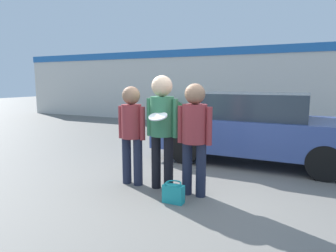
{
  "coord_description": "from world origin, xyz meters",
  "views": [
    {
      "loc": [
        1.68,
        -4.1,
        1.7
      ],
      "look_at": [
        -0.4,
        0.23,
        0.99
      ],
      "focal_mm": 32.0,
      "sensor_mm": 36.0,
      "label": 1
    }
  ],
  "objects_px": {
    "person_middle_with_frisbee": "(162,121)",
    "shrub": "(173,112)",
    "person_right": "(194,130)",
    "person_left": "(132,128)",
    "handbag": "(174,193)",
    "parked_car_near": "(255,127)"
  },
  "relations": [
    {
      "from": "parked_car_near",
      "to": "person_right",
      "type": "bearing_deg",
      "value": -100.99
    },
    {
      "from": "person_left",
      "to": "person_right",
      "type": "bearing_deg",
      "value": -1.5
    },
    {
      "from": "person_middle_with_frisbee",
      "to": "parked_car_near",
      "type": "distance_m",
      "value": 2.63
    },
    {
      "from": "person_right",
      "to": "handbag",
      "type": "bearing_deg",
      "value": -110.82
    },
    {
      "from": "person_middle_with_frisbee",
      "to": "shrub",
      "type": "relative_size",
      "value": 1.86
    },
    {
      "from": "person_left",
      "to": "person_middle_with_frisbee",
      "type": "distance_m",
      "value": 0.57
    },
    {
      "from": "shrub",
      "to": "handbag",
      "type": "xyz_separation_m",
      "value": [
        3.45,
        -7.47,
        -0.34
      ]
    },
    {
      "from": "handbag",
      "to": "person_left",
      "type": "bearing_deg",
      "value": 155.78
    },
    {
      "from": "person_right",
      "to": "parked_car_near",
      "type": "relative_size",
      "value": 0.4
    },
    {
      "from": "person_right",
      "to": "parked_car_near",
      "type": "bearing_deg",
      "value": 79.01
    },
    {
      "from": "person_middle_with_frisbee",
      "to": "shrub",
      "type": "distance_m",
      "value": 7.69
    },
    {
      "from": "person_middle_with_frisbee",
      "to": "handbag",
      "type": "height_order",
      "value": "person_middle_with_frisbee"
    },
    {
      "from": "person_middle_with_frisbee",
      "to": "shrub",
      "type": "height_order",
      "value": "person_middle_with_frisbee"
    },
    {
      "from": "parked_car_near",
      "to": "shrub",
      "type": "height_order",
      "value": "parked_car_near"
    },
    {
      "from": "person_right",
      "to": "shrub",
      "type": "distance_m",
      "value": 7.95
    },
    {
      "from": "person_right",
      "to": "parked_car_near",
      "type": "xyz_separation_m",
      "value": [
        0.47,
        2.43,
        -0.26
      ]
    },
    {
      "from": "person_left",
      "to": "handbag",
      "type": "xyz_separation_m",
      "value": [
        0.95,
        -0.43,
        -0.82
      ]
    },
    {
      "from": "shrub",
      "to": "person_middle_with_frisbee",
      "type": "bearing_deg",
      "value": -66.54
    },
    {
      "from": "person_left",
      "to": "person_middle_with_frisbee",
      "type": "height_order",
      "value": "person_middle_with_frisbee"
    },
    {
      "from": "person_right",
      "to": "person_middle_with_frisbee",
      "type": "bearing_deg",
      "value": 176.1
    },
    {
      "from": "person_middle_with_frisbee",
      "to": "person_right",
      "type": "distance_m",
      "value": 0.56
    },
    {
      "from": "person_left",
      "to": "parked_car_near",
      "type": "relative_size",
      "value": 0.39
    }
  ]
}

